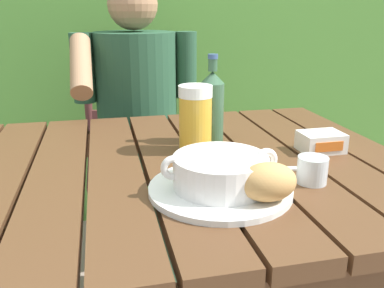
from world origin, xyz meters
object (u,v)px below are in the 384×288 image
object	(u,v)px
serving_plate	(220,189)
water_glass_small	(312,170)
beer_glass	(195,119)
table_knife	(268,169)
chair_near_diner	(136,153)
butter_tub	(321,142)
soup_bowl	(220,171)
beer_bottle	(212,106)
person_eating	(137,111)
bread_roll	(268,182)

from	to	relation	value
serving_plate	water_glass_small	bearing A→B (deg)	0.19
beer_glass	table_knife	distance (m)	0.22
serving_plate	beer_glass	bearing A→B (deg)	88.21
chair_near_diner	butter_tub	world-z (taller)	chair_near_diner
chair_near_diner	soup_bowl	world-z (taller)	chair_near_diner
beer_glass	butter_tub	size ratio (longest dim) A/B	1.58
water_glass_small	table_knife	bearing A→B (deg)	126.77
serving_plate	butter_tub	bearing A→B (deg)	29.11
beer_glass	beer_bottle	size ratio (longest dim) A/B	0.71
soup_bowl	butter_tub	size ratio (longest dim) A/B	2.22
beer_bottle	butter_tub	bearing A→B (deg)	-27.98
chair_near_diner	person_eating	xyz separation A→B (m)	(-0.00, -0.20, 0.25)
person_eating	beer_glass	world-z (taller)	person_eating
chair_near_diner	table_knife	distance (m)	1.06
person_eating	serving_plate	bearing A→B (deg)	-84.70
water_glass_small	bread_roll	bearing A→B (deg)	-149.62
chair_near_diner	person_eating	size ratio (longest dim) A/B	0.81
chair_near_diner	person_eating	world-z (taller)	person_eating
chair_near_diner	bread_roll	bearing A→B (deg)	-82.86
chair_near_diner	beer_bottle	size ratio (longest dim) A/B	4.24
water_glass_small	butter_tub	distance (m)	0.22
beer_glass	water_glass_small	size ratio (longest dim) A/B	2.68
person_eating	soup_bowl	size ratio (longest dim) A/B	5.22
person_eating	beer_bottle	world-z (taller)	person_eating
serving_plate	water_glass_small	distance (m)	0.20
butter_tub	beer_bottle	bearing A→B (deg)	152.02
butter_tub	table_knife	size ratio (longest dim) A/B	0.70
soup_bowl	beer_bottle	distance (m)	0.32
butter_tub	table_knife	bearing A→B (deg)	-152.81
soup_bowl	beer_bottle	bearing A→B (deg)	77.56
bread_roll	chair_near_diner	bearing A→B (deg)	97.14
chair_near_diner	serving_plate	bearing A→B (deg)	-85.84
beer_bottle	person_eating	bearing A→B (deg)	104.96
beer_bottle	serving_plate	bearing A→B (deg)	-102.44
beer_bottle	water_glass_small	xyz separation A→B (m)	(0.13, -0.31, -0.07)
beer_glass	water_glass_small	xyz separation A→B (m)	(0.19, -0.25, -0.06)
soup_bowl	beer_glass	world-z (taller)	beer_glass
water_glass_small	serving_plate	bearing A→B (deg)	-179.81
beer_glass	butter_tub	distance (m)	0.33
serving_plate	beer_bottle	size ratio (longest dim) A/B	1.21
bread_roll	butter_tub	bearing A→B (deg)	45.16
beer_glass	butter_tub	world-z (taller)	beer_glass
water_glass_small	table_knife	world-z (taller)	water_glass_small
table_knife	soup_bowl	bearing A→B (deg)	-148.43
beer_glass	soup_bowl	bearing A→B (deg)	-91.79
water_glass_small	beer_glass	bearing A→B (deg)	127.76
person_eating	soup_bowl	distance (m)	0.88
serving_plate	water_glass_small	world-z (taller)	water_glass_small
bread_roll	butter_tub	distance (m)	0.36
chair_near_diner	water_glass_small	size ratio (longest dim) A/B	15.93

